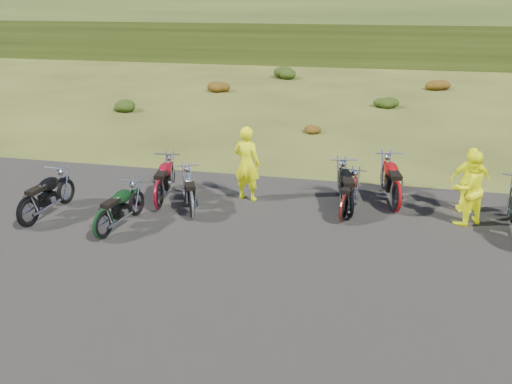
# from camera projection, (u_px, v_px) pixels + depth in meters

# --- Properties ---
(ground) EXTENTS (300.00, 300.00, 0.00)m
(ground) POSITION_uv_depth(u_px,v_px,m) (283.00, 244.00, 10.57)
(ground) COLOR #394216
(ground) RESTS_ON ground
(gravel_pad) EXTENTS (20.00, 12.00, 0.04)m
(gravel_pad) POSITION_uv_depth(u_px,v_px,m) (265.00, 296.00, 8.75)
(gravel_pad) COLOR black
(gravel_pad) RESTS_ON ground
(hill_slope) EXTENTS (300.00, 45.97, 9.37)m
(hill_slope) POSITION_uv_depth(u_px,v_px,m) (353.00, 41.00, 56.01)
(hill_slope) COLOR #263712
(hill_slope) RESTS_ON ground
(hill_plateau) EXTENTS (300.00, 90.00, 9.17)m
(hill_plateau) POSITION_uv_depth(u_px,v_px,m) (361.00, 17.00, 110.53)
(hill_plateau) COLOR #263712
(hill_plateau) RESTS_ON ground
(shrub_1) EXTENTS (1.03, 1.03, 0.61)m
(shrub_1) POSITION_uv_depth(u_px,v_px,m) (123.00, 104.00, 22.47)
(shrub_1) COLOR black
(shrub_1) RESTS_ON ground
(shrub_2) EXTENTS (1.30, 1.30, 0.77)m
(shrub_2) POSITION_uv_depth(u_px,v_px,m) (217.00, 85.00, 26.70)
(shrub_2) COLOR #6F2F0D
(shrub_2) RESTS_ON ground
(shrub_3) EXTENTS (1.56, 1.56, 0.92)m
(shrub_3) POSITION_uv_depth(u_px,v_px,m) (286.00, 71.00, 30.93)
(shrub_3) COLOR black
(shrub_3) RESTS_ON ground
(shrub_4) EXTENTS (0.77, 0.77, 0.45)m
(shrub_4) POSITION_uv_depth(u_px,v_px,m) (311.00, 127.00, 18.92)
(shrub_4) COLOR #6F2F0D
(shrub_4) RESTS_ON ground
(shrub_5) EXTENTS (1.03, 1.03, 0.61)m
(shrub_5) POSITION_uv_depth(u_px,v_px,m) (385.00, 101.00, 23.15)
(shrub_5) COLOR black
(shrub_5) RESTS_ON ground
(shrub_6) EXTENTS (1.30, 1.30, 0.77)m
(shrub_6) POSITION_uv_depth(u_px,v_px,m) (437.00, 83.00, 27.38)
(shrub_6) COLOR #6F2F0D
(shrub_6) RESTS_ON ground
(motorcycle_0) EXTENTS (0.84, 2.07, 1.06)m
(motorcycle_0) POSITION_uv_depth(u_px,v_px,m) (31.00, 227.00, 11.34)
(motorcycle_0) COLOR black
(motorcycle_0) RESTS_ON ground
(motorcycle_1) EXTENTS (0.98, 2.14, 1.08)m
(motorcycle_1) POSITION_uv_depth(u_px,v_px,m) (160.00, 210.00, 12.26)
(motorcycle_1) COLOR maroon
(motorcycle_1) RESTS_ON ground
(motorcycle_2) EXTENTS (0.91, 1.97, 0.99)m
(motorcycle_2) POSITION_uv_depth(u_px,v_px,m) (105.00, 240.00, 10.78)
(motorcycle_2) COLOR black
(motorcycle_2) RESTS_ON ground
(motorcycle_3) EXTENTS (1.34, 1.99, 0.99)m
(motorcycle_3) POSITION_uv_depth(u_px,v_px,m) (193.00, 219.00, 11.75)
(motorcycle_3) COLOR #A3A3A8
(motorcycle_3) RESTS_ON ground
(motorcycle_4) EXTENTS (0.92, 1.93, 0.97)m
(motorcycle_4) POSITION_uv_depth(u_px,v_px,m) (342.00, 223.00, 11.57)
(motorcycle_4) COLOR #55120E
(motorcycle_4) RESTS_ON ground
(motorcycle_5) EXTENTS (1.09, 2.17, 1.09)m
(motorcycle_5) POSITION_uv_depth(u_px,v_px,m) (349.00, 218.00, 11.79)
(motorcycle_5) COLOR black
(motorcycle_5) RESTS_ON ground
(motorcycle_6) EXTENTS (1.07, 2.27, 1.14)m
(motorcycle_6) POSITION_uv_depth(u_px,v_px,m) (395.00, 213.00, 12.10)
(motorcycle_6) COLOR #970B0D
(motorcycle_6) RESTS_ON ground
(person_middle) EXTENTS (0.79, 0.62, 1.91)m
(person_middle) POSITION_uv_depth(u_px,v_px,m) (247.00, 165.00, 12.48)
(person_middle) COLOR #EFF60C
(person_middle) RESTS_ON ground
(person_right_a) EXTENTS (1.06, 1.01, 1.72)m
(person_right_a) POSITION_uv_depth(u_px,v_px,m) (468.00, 189.00, 11.18)
(person_right_a) COLOR #EFF60C
(person_right_a) RESTS_ON ground
(person_right_b) EXTENTS (0.97, 0.48, 1.59)m
(person_right_b) POSITION_uv_depth(u_px,v_px,m) (470.00, 181.00, 11.83)
(person_right_b) COLOR #EFF60C
(person_right_b) RESTS_ON ground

